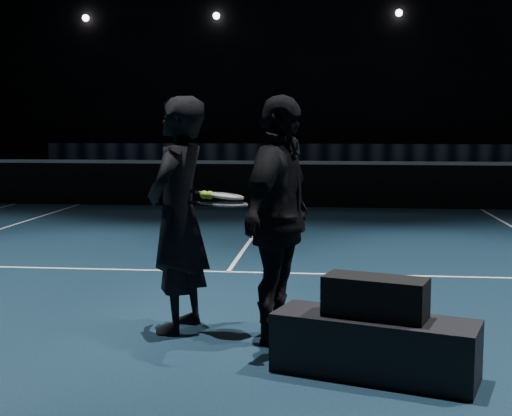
{
  "coord_description": "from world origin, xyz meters",
  "views": [
    {
      "loc": [
        1.15,
        -14.25,
        1.65
      ],
      "look_at": [
        0.57,
        -8.8,
        1.02
      ],
      "focal_mm": 50.0,
      "sensor_mm": 36.0,
      "label": 1
    }
  ],
  "objects_px": {
    "player_a": "(178,215)",
    "racket_upper": "(226,196)",
    "racket_lower": "(230,204)",
    "racket_bag": "(375,297)",
    "player_b": "(279,220)",
    "tennis_balls": "(207,193)",
    "player_bench": "(374,346)"
  },
  "relations": [
    {
      "from": "player_a",
      "to": "racket_upper",
      "type": "bearing_deg",
      "value": 94.17
    },
    {
      "from": "player_bench",
      "to": "tennis_balls",
      "type": "bearing_deg",
      "value": 164.26
    },
    {
      "from": "racket_bag",
      "to": "racket_upper",
      "type": "relative_size",
      "value": 0.98
    },
    {
      "from": "racket_lower",
      "to": "racket_upper",
      "type": "distance_m",
      "value": 0.09
    },
    {
      "from": "player_bench",
      "to": "racket_bag",
      "type": "xyz_separation_m",
      "value": [
        0.0,
        0.0,
        0.33
      ]
    },
    {
      "from": "racket_lower",
      "to": "racket_upper",
      "type": "bearing_deg",
      "value": 141.34
    },
    {
      "from": "player_b",
      "to": "racket_lower",
      "type": "bearing_deg",
      "value": 91.88
    },
    {
      "from": "tennis_balls",
      "to": "racket_upper",
      "type": "bearing_deg",
      "value": -0.95
    },
    {
      "from": "player_b",
      "to": "racket_upper",
      "type": "relative_size",
      "value": 2.77
    },
    {
      "from": "racket_bag",
      "to": "tennis_balls",
      "type": "distance_m",
      "value": 1.64
    },
    {
      "from": "player_a",
      "to": "racket_upper",
      "type": "height_order",
      "value": "player_a"
    },
    {
      "from": "player_a",
      "to": "racket_upper",
      "type": "distance_m",
      "value": 0.43
    },
    {
      "from": "player_bench",
      "to": "tennis_balls",
      "type": "height_order",
      "value": "tennis_balls"
    },
    {
      "from": "player_a",
      "to": "tennis_balls",
      "type": "distance_m",
      "value": 0.32
    },
    {
      "from": "player_bench",
      "to": "racket_lower",
      "type": "distance_m",
      "value": 1.59
    },
    {
      "from": "racket_upper",
      "to": "tennis_balls",
      "type": "height_order",
      "value": "tennis_balls"
    },
    {
      "from": "racket_upper",
      "to": "racket_bag",
      "type": "bearing_deg",
      "value": -26.89
    },
    {
      "from": "racket_bag",
      "to": "player_a",
      "type": "bearing_deg",
      "value": 167.18
    },
    {
      "from": "racket_bag",
      "to": "player_bench",
      "type": "bearing_deg",
      "value": 0.0
    },
    {
      "from": "player_bench",
      "to": "player_b",
      "type": "distance_m",
      "value": 1.23
    },
    {
      "from": "tennis_balls",
      "to": "player_bench",
      "type": "bearing_deg",
      "value": -34.08
    },
    {
      "from": "player_bench",
      "to": "player_b",
      "type": "bearing_deg",
      "value": 152.85
    },
    {
      "from": "player_a",
      "to": "racket_lower",
      "type": "height_order",
      "value": "player_a"
    },
    {
      "from": "player_a",
      "to": "player_b",
      "type": "relative_size",
      "value": 1.0
    },
    {
      "from": "racket_bag",
      "to": "player_b",
      "type": "xyz_separation_m",
      "value": [
        -0.69,
        0.7,
        0.41
      ]
    },
    {
      "from": "player_a",
      "to": "player_bench",
      "type": "bearing_deg",
      "value": 71.82
    },
    {
      "from": "racket_bag",
      "to": "tennis_balls",
      "type": "height_order",
      "value": "tennis_balls"
    },
    {
      "from": "racket_lower",
      "to": "racket_bag",
      "type": "bearing_deg",
      "value": -22.15
    },
    {
      "from": "player_a",
      "to": "racket_upper",
      "type": "relative_size",
      "value": 2.77
    },
    {
      "from": "racket_upper",
      "to": "tennis_balls",
      "type": "xyz_separation_m",
      "value": [
        -0.15,
        0.0,
        0.02
      ]
    },
    {
      "from": "player_bench",
      "to": "player_b",
      "type": "xyz_separation_m",
      "value": [
        -0.69,
        0.7,
        0.74
      ]
    },
    {
      "from": "player_bench",
      "to": "racket_lower",
      "type": "bearing_deg",
      "value": 161.67
    }
  ]
}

